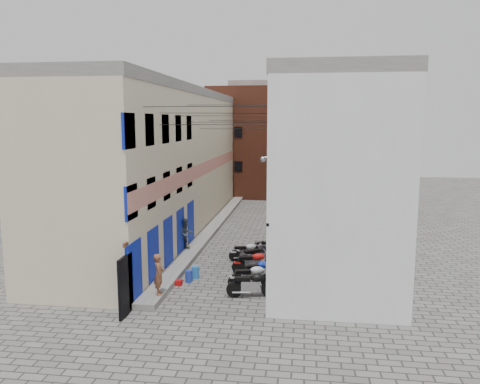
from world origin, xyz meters
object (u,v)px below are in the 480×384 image
at_px(motorcycle_b, 252,275).
at_px(motorcycle_d, 254,261).
at_px(motorcycle_a, 252,283).
at_px(water_jug_far, 195,272).
at_px(motorcycle_f, 247,250).
at_px(motorcycle_g, 267,245).
at_px(motorcycle_e, 258,254).
at_px(person_b, 186,234).
at_px(person_a, 159,274).
at_px(motorcycle_c, 259,269).
at_px(water_jug_near, 189,276).
at_px(red_crate, 178,283).

height_order(motorcycle_b, motorcycle_d, motorcycle_b).
relative_size(motorcycle_a, water_jug_far, 3.81).
distance_m(motorcycle_b, motorcycle_d, 1.99).
bearing_deg(motorcycle_f, motorcycle_g, 122.59).
distance_m(motorcycle_d, motorcycle_e, 1.08).
height_order(motorcycle_d, water_jug_far, motorcycle_d).
bearing_deg(motorcycle_f, person_b, -122.48).
relative_size(motorcycle_f, person_a, 1.13).
bearing_deg(motorcycle_f, motorcycle_c, -1.87).
xyz_separation_m(motorcycle_g, person_b, (-4.25, -0.33, 0.54)).
distance_m(motorcycle_g, water_jug_near, 5.50).
distance_m(motorcycle_a, motorcycle_d, 2.92).
xyz_separation_m(water_jug_far, red_crate, (-0.53, -1.02, -0.15)).
height_order(water_jug_far, red_crate, water_jug_far).
bearing_deg(motorcycle_a, motorcycle_f, -178.86).
xyz_separation_m(person_a, red_crate, (0.26, 1.73, -0.95)).
distance_m(motorcycle_d, red_crate, 3.68).
bearing_deg(motorcycle_c, person_a, -81.79).
bearing_deg(motorcycle_c, water_jug_far, -119.22).
height_order(motorcycle_d, motorcycle_f, motorcycle_d).
relative_size(motorcycle_b, person_b, 1.24).
height_order(motorcycle_c, person_a, person_a).
relative_size(motorcycle_e, person_a, 1.31).
height_order(motorcycle_d, motorcycle_g, motorcycle_d).
distance_m(motorcycle_a, person_a, 3.68).
relative_size(motorcycle_b, motorcycle_g, 1.10).
height_order(motorcycle_g, red_crate, motorcycle_g).
relative_size(motorcycle_d, person_a, 1.25).
xyz_separation_m(motorcycle_c, motorcycle_g, (0.00, 4.11, -0.01)).
bearing_deg(water_jug_far, motorcycle_f, 55.89).
height_order(motorcycle_c, motorcycle_e, motorcycle_e).
bearing_deg(motorcycle_d, motorcycle_b, -10.39).
bearing_deg(motorcycle_b, motorcycle_a, -10.27).
distance_m(person_a, water_jug_near, 2.45).
distance_m(motorcycle_f, person_a, 6.32).
relative_size(motorcycle_a, water_jug_near, 4.03).
bearing_deg(red_crate, person_a, -98.54).
xyz_separation_m(motorcycle_e, water_jug_near, (-2.80, -2.57, -0.36)).
bearing_deg(water_jug_near, motorcycle_b, -9.96).
bearing_deg(motorcycle_g, red_crate, -70.44).
bearing_deg(person_a, motorcycle_a, -94.08).
distance_m(person_a, red_crate, 1.99).
distance_m(person_a, person_b, 6.50).
bearing_deg(motorcycle_c, water_jug_near, -109.30).
bearing_deg(motorcycle_f, motorcycle_d, -2.92).
bearing_deg(motorcycle_b, motorcycle_g, 161.28).
bearing_deg(motorcycle_b, motorcycle_d, 167.71).
bearing_deg(motorcycle_d, water_jug_far, -83.53).
bearing_deg(motorcycle_d, red_crate, -71.48).
height_order(motorcycle_a, motorcycle_f, motorcycle_a).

